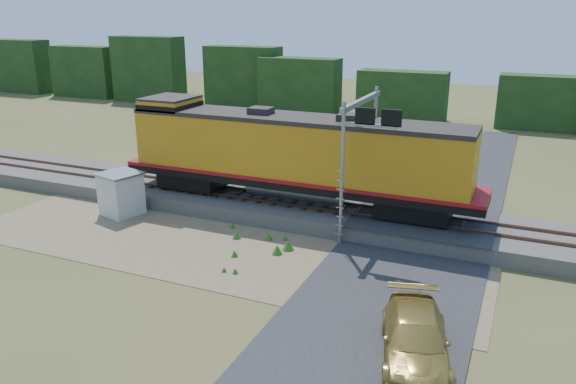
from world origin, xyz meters
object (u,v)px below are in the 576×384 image
at_px(locomotive, 290,154).
at_px(signal_gantry, 364,131).
at_px(car, 415,339).
at_px(shed, 121,193).

bearing_deg(locomotive, signal_gantry, -8.92).
xyz_separation_m(locomotive, car, (9.11, -10.87, -2.76)).
relative_size(locomotive, car, 3.85).
xyz_separation_m(signal_gantry, car, (4.89, -10.21, -4.49)).
height_order(locomotive, shed, locomotive).
bearing_deg(signal_gantry, car, -64.42).
bearing_deg(car, locomotive, 115.67).
bearing_deg(signal_gantry, shed, -167.06).
relative_size(shed, car, 0.48).
height_order(shed, signal_gantry, signal_gantry).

